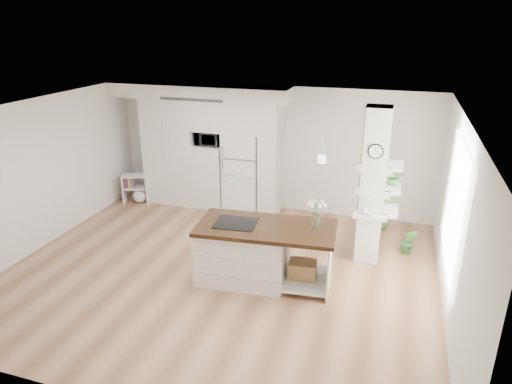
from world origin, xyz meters
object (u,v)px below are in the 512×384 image
refrigerator (243,171)px  floor_plant_a (409,241)px  kitchen_island (250,251)px  bookshelf (137,190)px

refrigerator → floor_plant_a: bearing=-17.5°
refrigerator → kitchen_island: 2.99m
kitchen_island → floor_plant_a: (2.45, 1.65, -0.25)m
floor_plant_a → kitchen_island: bearing=-146.0°
refrigerator → floor_plant_a: refrigerator is taller
kitchen_island → floor_plant_a: bearing=28.7°
refrigerator → bookshelf: 2.55m
refrigerator → kitchen_island: (1.08, -2.76, -0.37)m
kitchen_island → bookshelf: (-3.53, 2.37, -0.21)m
kitchen_island → floor_plant_a: 2.96m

